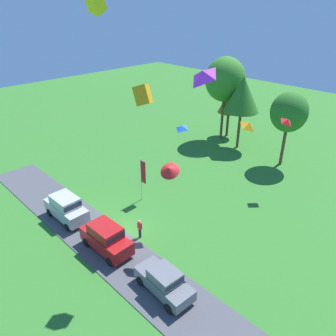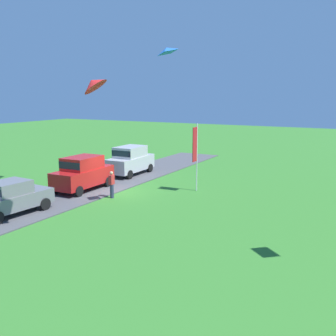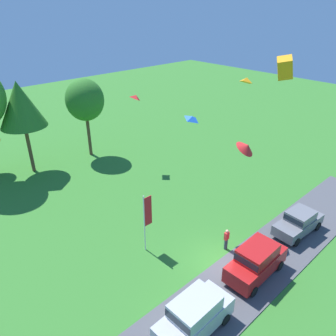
{
  "view_description": "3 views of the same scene",
  "coord_description": "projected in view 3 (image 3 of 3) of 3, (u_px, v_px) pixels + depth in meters",
  "views": [
    {
      "loc": [
        18.46,
        -12.94,
        17.71
      ],
      "look_at": [
        1.29,
        4.0,
        5.22
      ],
      "focal_mm": 35.0,
      "sensor_mm": 36.0,
      "label": 1
    },
    {
      "loc": [
        20.88,
        15.2,
        6.44
      ],
      "look_at": [
        2.63,
        5.28,
        2.54
      ],
      "focal_mm": 42.0,
      "sensor_mm": 36.0,
      "label": 2
    },
    {
      "loc": [
        -14.14,
        -10.1,
        16.12
      ],
      "look_at": [
        1.18,
        6.46,
        4.47
      ],
      "focal_mm": 35.0,
      "sensor_mm": 36.0,
      "label": 3
    }
  ],
  "objects": [
    {
      "name": "ground_plane",
      "position": [
        219.0,
        263.0,
        22.52
      ],
      "size": [
        120.0,
        120.0,
        0.0
      ],
      "primitive_type": "plane",
      "color": "#337528"
    },
    {
      "name": "pavement_strip",
      "position": [
        244.0,
        279.0,
        21.17
      ],
      "size": [
        36.0,
        4.4,
        0.06
      ],
      "primitive_type": "cube",
      "color": "#4C4C51",
      "rests_on": "ground"
    },
    {
      "name": "car_suv_far_end",
      "position": [
        194.0,
        315.0,
        17.26
      ],
      "size": [
        4.64,
        2.13,
        2.28
      ],
      "color": "#B7B7BC",
      "rests_on": "ground"
    },
    {
      "name": "car_suv_mid_row",
      "position": [
        256.0,
        260.0,
        20.92
      ],
      "size": [
        4.64,
        2.13,
        2.28
      ],
      "color": "red",
      "rests_on": "ground"
    },
    {
      "name": "car_sedan_by_flagpole",
      "position": [
        299.0,
        221.0,
        24.97
      ],
      "size": [
        4.5,
        2.18,
        1.84
      ],
      "color": "slate",
      "rests_on": "ground"
    },
    {
      "name": "person_beside_suv",
      "position": [
        226.0,
        239.0,
        23.36
      ],
      "size": [
        0.36,
        0.24,
        1.71
      ],
      "color": "#2D334C",
      "rests_on": "ground"
    },
    {
      "name": "tree_far_left",
      "position": [
        20.0,
        105.0,
        31.32
      ],
      "size": [
        4.46,
        4.46,
        9.42
      ],
      "color": "brown",
      "rests_on": "ground"
    },
    {
      "name": "tree_far_right",
      "position": [
        85.0,
        100.0,
        35.29
      ],
      "size": [
        4.14,
        4.14,
        8.75
      ],
      "color": "brown",
      "rests_on": "ground"
    },
    {
      "name": "flag_banner",
      "position": [
        147.0,
        215.0,
        22.52
      ],
      "size": [
        0.71,
        0.08,
        4.56
      ],
      "color": "silver",
      "rests_on": "ground"
    },
    {
      "name": "kite_diamond_mid_center",
      "position": [
        136.0,
        97.0,
        32.68
      ],
      "size": [
        1.18,
        1.11,
        0.78
      ],
      "primitive_type": "pyramid",
      "rotation": [
        0.44,
        0.0,
        1.43
      ],
      "color": "red"
    },
    {
      "name": "kite_diamond_high_right",
      "position": [
        247.0,
        80.0,
        25.6
      ],
      "size": [
        0.99,
        0.9,
        0.66
      ],
      "primitive_type": "pyramid",
      "rotation": [
        0.37,
        0.0,
        1.66
      ],
      "color": "orange"
    },
    {
      "name": "kite_diamond_high_left",
      "position": [
        192.0,
        118.0,
        22.85
      ],
      "size": [
        0.96,
        1.07,
        0.49
      ],
      "primitive_type": "pyramid",
      "rotation": [
        0.27,
        0.0,
        0.2
      ],
      "color": "blue"
    },
    {
      "name": "kite_box_low_drifter",
      "position": [
        285.0,
        68.0,
        18.63
      ],
      "size": [
        1.45,
        1.12,
        1.45
      ],
      "primitive_type": "cube",
      "rotation": [
        0.2,
        0.3,
        3.76
      ],
      "color": "orange"
    },
    {
      "name": "kite_delta_over_trees",
      "position": [
        246.0,
        147.0,
        22.66
      ],
      "size": [
        1.82,
        1.82,
        1.16
      ],
      "primitive_type": "cone",
      "rotation": [
        -0.6,
        0.0,
        3.5
      ],
      "color": "red"
    }
  ]
}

